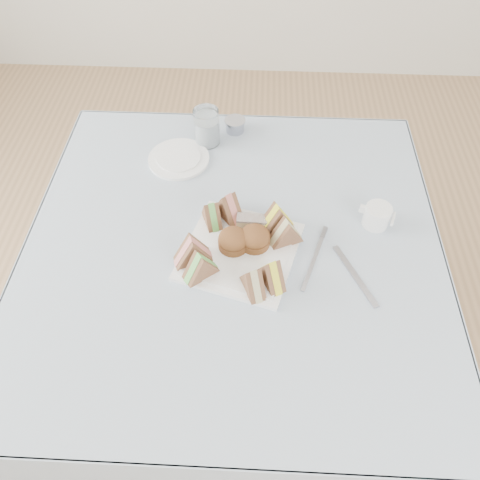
{
  "coord_description": "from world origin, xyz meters",
  "views": [
    {
      "loc": [
        0.05,
        -0.71,
        1.64
      ],
      "look_at": [
        0.02,
        -0.03,
        0.8
      ],
      "focal_mm": 35.0,
      "sensor_mm": 36.0,
      "label": 1
    }
  ],
  "objects_px": {
    "creamer_jug": "(377,216)",
    "serving_plate": "(240,251)",
    "water_glass": "(207,127)",
    "table": "(234,319)"
  },
  "relations": [
    {
      "from": "water_glass",
      "to": "creamer_jug",
      "type": "relative_size",
      "value": 1.66
    },
    {
      "from": "table",
      "to": "serving_plate",
      "type": "height_order",
      "value": "serving_plate"
    },
    {
      "from": "serving_plate",
      "to": "water_glass",
      "type": "relative_size",
      "value": 2.38
    },
    {
      "from": "table",
      "to": "serving_plate",
      "type": "distance_m",
      "value": 0.38
    },
    {
      "from": "serving_plate",
      "to": "creamer_jug",
      "type": "distance_m",
      "value": 0.35
    },
    {
      "from": "table",
      "to": "water_glass",
      "type": "height_order",
      "value": "water_glass"
    },
    {
      "from": "water_glass",
      "to": "creamer_jug",
      "type": "distance_m",
      "value": 0.54
    },
    {
      "from": "creamer_jug",
      "to": "serving_plate",
      "type": "bearing_deg",
      "value": -143.44
    },
    {
      "from": "serving_plate",
      "to": "creamer_jug",
      "type": "bearing_deg",
      "value": 34.02
    },
    {
      "from": "table",
      "to": "creamer_jug",
      "type": "relative_size",
      "value": 13.81
    }
  ]
}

